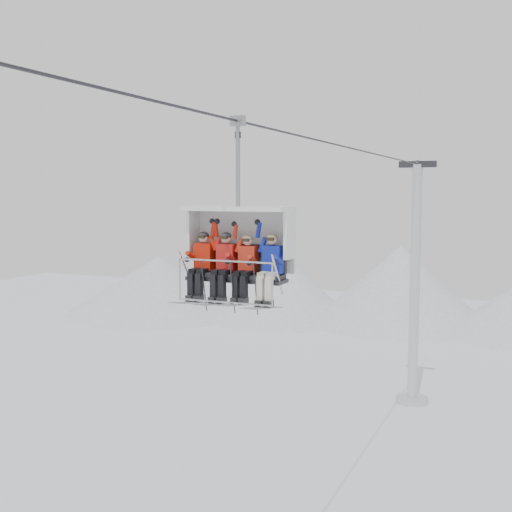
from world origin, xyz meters
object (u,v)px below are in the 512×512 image
at_px(skier_far_left, 202,262).
at_px(skier_center_right, 246,265).
at_px(lift_tower_right, 414,301).
at_px(chairlift_carrier, 240,242).
at_px(skier_far_right, 271,266).
at_px(skier_center_left, 224,263).

relative_size(skier_far_left, skier_center_right, 1.00).
relative_size(lift_tower_right, skier_center_right, 7.99).
height_order(lift_tower_right, skier_center_right, lift_tower_right).
height_order(chairlift_carrier, skier_far_right, chairlift_carrier).
distance_m(lift_tower_right, skier_far_right, 23.60).
height_order(skier_far_left, skier_center_right, skier_far_left).
height_order(skier_center_left, skier_center_right, skier_center_left).
xyz_separation_m(skier_far_left, skier_far_right, (1.65, 0.00, 0.00)).
bearing_deg(skier_far_right, chairlift_carrier, 160.25).
relative_size(skier_center_right, skier_far_right, 1.00).
distance_m(lift_tower_right, skier_center_left, 23.59).
bearing_deg(chairlift_carrier, skier_far_left, -159.35).
distance_m(chairlift_carrier, skier_center_left, 0.61).
xyz_separation_m(chairlift_carrier, skier_center_left, (-0.25, -0.30, -0.47)).
relative_size(chairlift_carrier, skier_center_right, 2.36).
bearing_deg(lift_tower_right, skier_far_left, -91.99).
relative_size(lift_tower_right, skier_center_left, 7.99).
height_order(lift_tower_right, skier_far_left, lift_tower_right).
bearing_deg(skier_far_left, skier_far_right, 0.00).
height_order(skier_center_left, skier_far_right, same).
bearing_deg(skier_center_left, skier_center_right, -0.60).
relative_size(skier_far_left, skier_center_left, 1.00).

